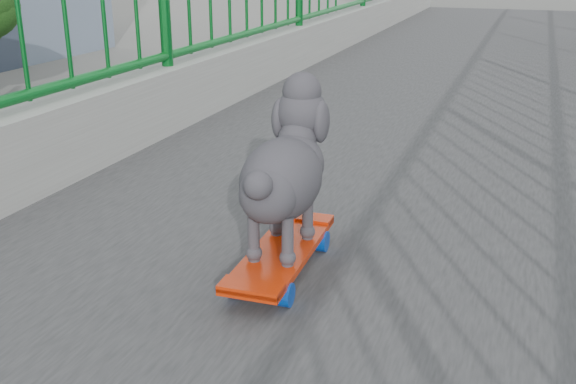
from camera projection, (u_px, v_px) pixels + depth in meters
The scene contains 3 objects.
skateboard at pixel (282, 255), 1.84m from camera, with size 0.18×0.54×0.07m.
poodle at pixel (285, 169), 1.79m from camera, with size 0.22×0.50×0.41m.
car_6 at pixel (13, 315), 13.88m from camera, with size 2.43×5.28×1.47m, color black.
Camera 1 is at (0.30, 1.06, 7.84)m, focal length 42.00 mm.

